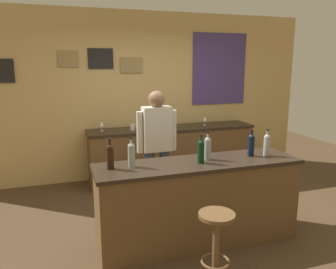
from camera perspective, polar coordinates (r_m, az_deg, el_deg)
ground_plane at (r=4.24m, az=2.89°, el=-15.18°), size 10.00×10.00×0.00m
back_wall at (r=5.74m, az=-4.09°, el=6.78°), size 6.00×0.09×2.80m
bar_counter at (r=3.71m, az=5.23°, el=-11.49°), size 2.23×0.60×0.92m
side_counter at (r=5.66m, az=0.71°, el=-3.21°), size 2.82×0.56×0.90m
bartender at (r=4.21m, az=-1.93°, el=-1.75°), size 0.52×0.21×1.62m
bar_stool at (r=3.06m, az=8.27°, el=-17.00°), size 0.32×0.32×0.68m
wine_bottle_a at (r=3.32m, az=-9.92°, el=-3.62°), size 0.07×0.07×0.31m
wine_bottle_b at (r=3.35m, az=-6.31°, el=-3.35°), size 0.07×0.07×0.31m
wine_bottle_c at (r=3.48m, az=5.68°, el=-2.75°), size 0.07×0.07×0.31m
wine_bottle_d at (r=3.61m, az=6.83°, el=-2.21°), size 0.07×0.07×0.31m
wine_bottle_e at (r=3.84m, az=14.13°, el=-1.65°), size 0.07×0.07×0.31m
wine_bottle_f at (r=3.90m, az=16.65°, el=-1.58°), size 0.07×0.07×0.31m
wine_glass_a at (r=5.33m, az=-11.37°, el=1.76°), size 0.07×0.07×0.16m
wine_glass_b at (r=5.45m, az=-4.88°, el=2.18°), size 0.07×0.07×0.16m
wine_glass_c at (r=5.76m, az=6.35°, el=2.67°), size 0.07×0.07×0.16m
coffee_mug at (r=5.36m, az=-6.12°, el=1.30°), size 0.12×0.08×0.09m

